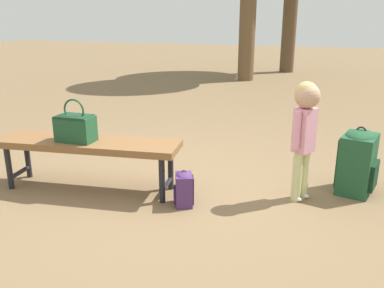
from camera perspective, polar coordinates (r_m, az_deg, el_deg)
ground_plane at (r=3.53m, az=-1.73°, el=-7.01°), size 40.00×40.00×0.00m
park_bench at (r=3.60m, az=-14.52°, el=-0.37°), size 1.64×0.65×0.45m
handbag at (r=3.55m, az=-16.20°, el=2.34°), size 0.33×0.20×0.37m
child_standing at (r=3.33m, az=15.70°, el=2.93°), size 0.20×0.24×0.99m
backpack_large at (r=3.73m, az=22.43°, el=-2.11°), size 0.36×0.40×0.59m
backpack_small at (r=3.26m, az=-1.17°, el=-6.21°), size 0.20×0.22×0.30m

